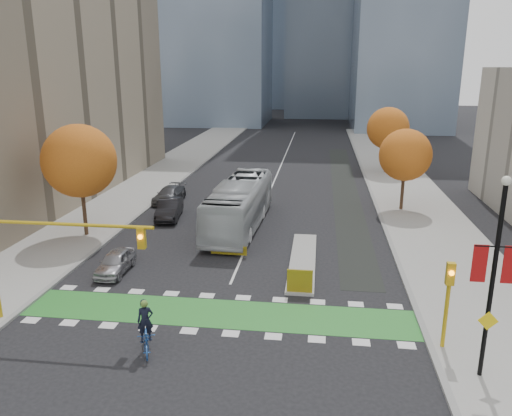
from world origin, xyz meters
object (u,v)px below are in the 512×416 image
(tree_east_far, at_px, (388,128))
(traffic_signal_west, at_px, (40,245))
(traffic_signal_east, at_px, (448,293))
(parked_car_c, at_px, (169,195))
(parked_car_b, at_px, (169,209))
(hazard_board, at_px, (300,281))
(banner_lamppost, at_px, (494,271))
(tree_east_near, at_px, (405,155))
(cyclist, at_px, (146,335))
(bus, at_px, (240,204))
(parked_car_a, at_px, (115,262))
(tree_west, at_px, (80,161))

(tree_east_far, relative_size, traffic_signal_west, 0.90)
(traffic_signal_east, relative_size, parked_car_c, 0.86)
(parked_car_b, bearing_deg, hazard_board, -56.87)
(tree_east_far, height_order, traffic_signal_east, tree_east_far)
(traffic_signal_west, height_order, banner_lamppost, banner_lamppost)
(tree_east_near, height_order, cyclist, tree_east_near)
(tree_east_far, xyz_separation_m, cyclist, (-14.87, -40.34, -4.42))
(parked_car_b, bearing_deg, cyclist, -83.73)
(bus, height_order, parked_car_c, bus)
(traffic_signal_west, bearing_deg, parked_car_a, 83.34)
(bus, height_order, parked_car_a, bus)
(tree_east_far, bearing_deg, traffic_signal_east, -92.97)
(hazard_board, bearing_deg, traffic_signal_east, -35.92)
(banner_lamppost, distance_m, cyclist, 14.38)
(tree_west, relative_size, cyclist, 3.35)
(bus, height_order, parked_car_b, bus)
(hazard_board, bearing_deg, tree_east_far, 75.88)
(traffic_signal_east, bearing_deg, cyclist, -171.90)
(traffic_signal_east, bearing_deg, traffic_signal_west, -179.99)
(hazard_board, relative_size, parked_car_b, 0.29)
(tree_east_near, height_order, traffic_signal_west, tree_east_near)
(traffic_signal_east, bearing_deg, parked_car_c, 130.36)
(traffic_signal_west, height_order, traffic_signal_east, traffic_signal_west)
(tree_west, distance_m, parked_car_c, 11.77)
(tree_east_near, bearing_deg, cyclist, -120.56)
(tree_east_near, xyz_separation_m, parked_car_b, (-19.26, -4.81, -4.06))
(tree_east_far, height_order, bus, tree_east_far)
(banner_lamppost, bearing_deg, tree_east_far, 88.59)
(hazard_board, relative_size, parked_car_a, 0.36)
(bus, relative_size, parked_car_a, 3.39)
(tree_east_near, relative_size, traffic_signal_east, 1.73)
(tree_west, relative_size, traffic_signal_west, 0.96)
(bus, xyz_separation_m, parked_car_a, (-6.04, -9.79, -1.17))
(parked_car_a, height_order, parked_car_c, parked_car_c)
(parked_car_c, bearing_deg, parked_car_b, -67.20)
(tree_east_near, relative_size, tree_east_far, 0.92)
(hazard_board, distance_m, tree_west, 18.44)
(tree_east_far, bearing_deg, parked_car_c, -143.41)
(tree_west, bearing_deg, tree_east_near, 22.62)
(parked_car_a, xyz_separation_m, parked_car_c, (-1.60, 16.36, 0.03))
(traffic_signal_east, height_order, parked_car_a, traffic_signal_east)
(tree_west, height_order, traffic_signal_east, tree_west)
(traffic_signal_west, relative_size, parked_car_a, 2.19)
(banner_lamppost, bearing_deg, traffic_signal_west, 174.14)
(banner_lamppost, bearing_deg, parked_car_b, 133.61)
(banner_lamppost, bearing_deg, traffic_signal_east, 116.61)
(tree_west, xyz_separation_m, traffic_signal_east, (22.50, -12.51, -2.88))
(tree_west, xyz_separation_m, banner_lamppost, (23.50, -14.50, -1.01))
(tree_west, bearing_deg, cyclist, -56.12)
(tree_west, relative_size, traffic_signal_east, 2.01)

